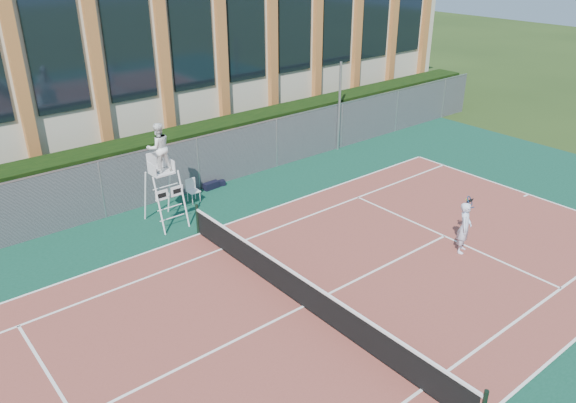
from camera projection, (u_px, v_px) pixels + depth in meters
ground at (304, 307)px, 15.61m from camera, size 120.00×120.00×0.00m
apron at (281, 291)px, 16.31m from camera, size 36.00×20.00×0.01m
tennis_court at (304, 307)px, 15.60m from camera, size 23.77×10.97×0.02m
tennis_net at (304, 291)px, 15.38m from camera, size 0.10×11.30×1.10m
fence at (153, 177)px, 21.30m from camera, size 40.00×0.06×2.20m
hedge at (139, 168)px, 22.14m from camera, size 40.00×1.40×2.20m
building at (56, 59)px, 26.40m from camera, size 45.00×10.60×8.22m
steel_pole at (339, 107)px, 26.36m from camera, size 0.12×0.12×4.23m
umpire_chair at (159, 150)px, 19.10m from camera, size 1.05×1.62×3.77m
plastic_chair at (192, 188)px, 21.66m from camera, size 0.44×0.44×0.92m
sports_bag_near at (211, 185)px, 22.90m from camera, size 0.68×0.31×0.28m
sports_bag_far at (219, 184)px, 23.17m from camera, size 0.57×0.32×0.22m
tennis_player at (464, 227)px, 17.98m from camera, size 1.02×0.77×1.74m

